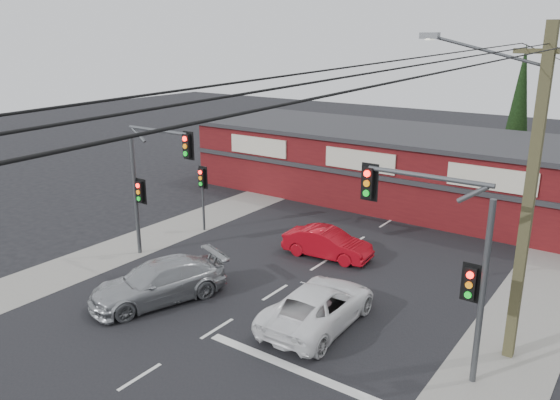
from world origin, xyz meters
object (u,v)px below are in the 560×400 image
Objects in this scene: utility_pole at (525,189)px; white_suv at (319,305)px; red_sedan at (327,243)px; shop_building at (405,166)px; silver_suv at (158,282)px.

white_suv is at bearing -162.79° from utility_pole.
red_sedan is 0.15× the size of shop_building.
silver_suv is 13.02m from utility_pole.
shop_building is (-3.64, 15.77, 1.42)m from white_suv.
silver_suv is (-5.85, -1.96, 0.04)m from white_suv.
white_suv is at bearing 39.00° from silver_suv.
red_sedan is at bearing -63.91° from white_suv.
utility_pole reaches higher than shop_building.
white_suv is 0.19× the size of shop_building.
shop_building is (2.22, 17.73, 1.38)m from silver_suv.
utility_pole is at bearing -164.60° from white_suv.
white_suv is at bearing -156.91° from red_sedan.
utility_pole is (8.57, -3.60, 4.73)m from red_sedan.
silver_suv is at bearing 152.87° from red_sedan.
shop_building reaches higher than silver_suv.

